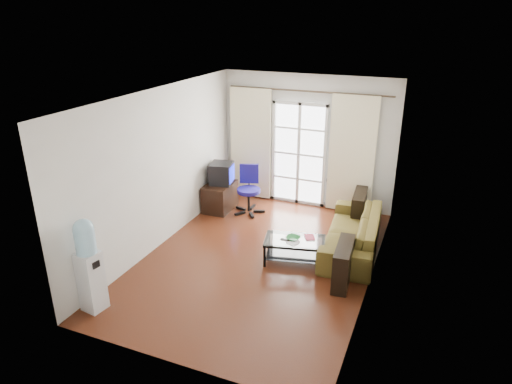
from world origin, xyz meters
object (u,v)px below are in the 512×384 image
at_px(sofa, 352,232).
at_px(task_chair, 249,199).
at_px(water_cooler, 89,264).
at_px(coffee_table, 295,247).
at_px(crt_tv, 221,173).
at_px(tv_stand, 220,197).

xyz_separation_m(sofa, task_chair, (-2.24, 0.75, -0.03)).
height_order(sofa, water_cooler, water_cooler).
distance_m(sofa, coffee_table, 1.11).
distance_m(sofa, water_cooler, 4.25).
relative_size(crt_tv, task_chair, 0.56).
bearing_deg(tv_stand, water_cooler, -92.51).
distance_m(crt_tv, water_cooler, 3.76).
xyz_separation_m(sofa, coffee_table, (-0.78, -0.79, -0.06)).
distance_m(sofa, tv_stand, 2.92).
bearing_deg(task_chair, crt_tv, 163.68).
bearing_deg(tv_stand, crt_tv, 85.93).
height_order(sofa, coffee_table, sofa).
relative_size(tv_stand, crt_tv, 1.41).
relative_size(sofa, task_chair, 2.30).
distance_m(coffee_table, tv_stand, 2.52).
bearing_deg(water_cooler, task_chair, 87.82).
bearing_deg(sofa, crt_tv, -108.47).
bearing_deg(task_chair, water_cooler, -120.25).
distance_m(coffee_table, water_cooler, 3.16).
height_order(coffee_table, crt_tv, crt_tv).
xyz_separation_m(crt_tv, water_cooler, (-0.09, -3.76, -0.06)).
bearing_deg(crt_tv, sofa, -25.45).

